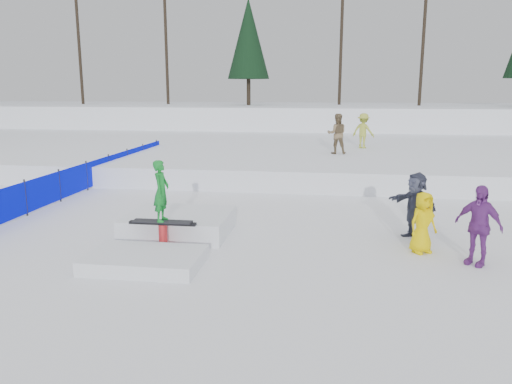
# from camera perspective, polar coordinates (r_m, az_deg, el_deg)

# --- Properties ---
(ground) EXTENTS (120.00, 120.00, 0.00)m
(ground) POSITION_cam_1_polar(r_m,az_deg,el_deg) (11.31, -4.03, -7.45)
(ground) COLOR white
(snow_berm) EXTENTS (60.00, 14.00, 2.40)m
(snow_berm) POSITION_cam_1_polar(r_m,az_deg,el_deg) (40.56, 5.15, 8.21)
(snow_berm) COLOR white
(snow_berm) RESTS_ON ground
(snow_midrise) EXTENTS (50.00, 18.00, 0.80)m
(snow_midrise) POSITION_cam_1_polar(r_m,az_deg,el_deg) (26.73, 3.34, 4.65)
(snow_midrise) COLOR white
(snow_midrise) RESTS_ON ground
(safety_fence) EXTENTS (0.05, 16.00, 1.10)m
(safety_fence) POSITION_cam_1_polar(r_m,az_deg,el_deg) (19.44, -18.77, 1.78)
(safety_fence) COLOR #0008E5
(safety_fence) RESTS_ON ground
(treeline) EXTENTS (40.24, 4.22, 10.50)m
(treeline) POSITION_cam_1_polar(r_m,az_deg,el_deg) (39.06, 14.67, 16.92)
(treeline) COLOR black
(treeline) RESTS_ON snow_berm
(walker_olive) EXTENTS (0.93, 0.76, 1.80)m
(walker_olive) POSITION_cam_1_polar(r_m,az_deg,el_deg) (22.86, 9.24, 6.59)
(walker_olive) COLOR brown
(walker_olive) RESTS_ON snow_midrise
(walker_ygreen) EXTENTS (1.27, 1.07, 1.71)m
(walker_ygreen) POSITION_cam_1_polar(r_m,az_deg,el_deg) (25.25, 12.17, 6.85)
(walker_ygreen) COLOR #ABB73A
(walker_ygreen) RESTS_ON snow_midrise
(spectator_purple) EXTENTS (1.05, 0.99, 1.74)m
(spectator_purple) POSITION_cam_1_polar(r_m,az_deg,el_deg) (11.60, 24.06, -3.49)
(spectator_purple) COLOR #7A308E
(spectator_purple) RESTS_ON ground
(spectator_yellow) EXTENTS (0.83, 0.75, 1.43)m
(spectator_yellow) POSITION_cam_1_polar(r_m,az_deg,el_deg) (12.03, 18.52, -3.32)
(spectator_yellow) COLOR #F3D100
(spectator_yellow) RESTS_ON ground
(spectator_dark) EXTENTS (1.28, 1.59, 1.70)m
(spectator_dark) POSITION_cam_1_polar(r_m,az_deg,el_deg) (13.03, 17.76, -1.51)
(spectator_dark) COLOR #34384D
(spectator_dark) RESTS_ON ground
(jib_rail_feature) EXTENTS (2.60, 4.40, 2.11)m
(jib_rail_feature) POSITION_cam_1_polar(r_m,az_deg,el_deg) (12.47, -9.72, -4.28)
(jib_rail_feature) COLOR white
(jib_rail_feature) RESTS_ON ground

